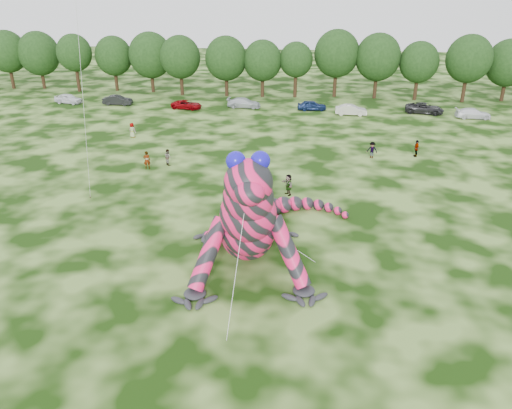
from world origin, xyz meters
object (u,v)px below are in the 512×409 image
object	(u,v)px
inflatable_gecko	(246,194)
car_2	(187,105)
tree_6	(181,65)
car_6	(424,108)
tree_5	(151,62)
tree_14	(507,70)
tree_7	(226,66)
tree_12	(418,71)
tree_2	(40,60)
tree_4	(114,64)
car_4	(312,105)
tree_8	(263,69)
car_0	(68,99)
spectator_4	(132,130)
spectator_3	(416,148)
flying_kite	(76,4)
car_1	(118,100)
car_5	(351,110)
tree_3	(76,63)
tree_10	(336,64)
spectator_5	(288,185)
tree_11	(377,66)
tree_13	(467,69)
spectator_0	(147,160)
tree_9	(296,70)
car_3	(244,103)
spectator_2	(372,150)
car_7	(473,113)
spectator_1	(168,157)

from	to	relation	value
inflatable_gecko	car_2	world-z (taller)	inflatable_gecko
tree_6	car_6	xyz separation A→B (m)	(37.50, -8.01, -4.01)
tree_5	tree_14	xyz separation A→B (m)	(56.59, 0.29, -0.20)
tree_7	tree_12	world-z (taller)	tree_7
tree_2	tree_4	xyz separation A→B (m)	(13.38, -0.05, -0.29)
tree_14	car_4	xyz separation A→B (m)	(-29.41, -10.19, -3.99)
tree_8	tree_12	xyz separation A→B (m)	(24.23, 0.75, 0.01)
car_0	spectator_4	world-z (taller)	spectator_4
car_0	spectator_3	bearing A→B (deg)	-99.89
flying_kite	car_0	xyz separation A→B (m)	(-22.34, 38.82, -15.03)
tree_14	car_1	size ratio (longest dim) A/B	2.15
tree_4	car_5	world-z (taller)	tree_4
tree_3	tree_10	distance (m)	43.14
tree_3	tree_8	world-z (taller)	tree_3
tree_8	spectator_5	xyz separation A→B (m)	(7.14, -40.52, -3.53)
tree_11	tree_13	size ratio (longest dim) A/B	0.99
tree_5	tree_7	bearing A→B (deg)	-7.13
tree_3	tree_4	xyz separation A→B (m)	(6.08, 1.64, -0.19)
tree_2	tree_5	world-z (taller)	tree_5
spectator_0	tree_3	bearing A→B (deg)	-74.55
car_4	tree_12	bearing A→B (deg)	-68.12
tree_14	car_0	world-z (taller)	tree_14
tree_6	tree_9	size ratio (longest dim) A/B	1.09
car_0	car_5	xyz separation A→B (m)	(42.79, -1.81, -0.02)
car_3	spectator_2	world-z (taller)	spectator_2
tree_8	car_5	world-z (taller)	tree_8
tree_3	spectator_5	bearing A→B (deg)	-46.41
spectator_0	tree_10	bearing A→B (deg)	-135.39
tree_3	tree_13	size ratio (longest dim) A/B	0.93
tree_10	tree_12	xyz separation A→B (m)	(12.62, -0.84, -0.77)
car_0	spectator_2	world-z (taller)	spectator_2
tree_3	tree_4	distance (m)	6.30
tree_11	tree_9	bearing A→B (deg)	-176.18
car_1	car_7	bearing A→B (deg)	-94.71
car_7	tree_8	bearing A→B (deg)	70.10
tree_12	car_0	xyz separation A→B (m)	(-53.22, -9.61, -3.75)
car_4	spectator_3	distance (m)	22.96
tree_2	tree_5	bearing A→B (deg)	-0.94
spectator_1	spectator_3	size ratio (longest dim) A/B	0.92
car_0	spectator_4	distance (m)	23.16
tree_3	tree_10	world-z (taller)	tree_10
tree_8	spectator_2	xyz separation A→B (m)	(15.20, -29.34, -3.59)
tree_3	car_3	xyz separation A→B (m)	(29.72, -8.21, -4.00)
spectator_2	tree_11	bearing A→B (deg)	99.89
tree_9	car_7	bearing A→B (deg)	-23.22
tree_3	tree_10	xyz separation A→B (m)	(43.11, 1.51, 0.53)
car_1	car_5	distance (m)	34.92
car_2	spectator_2	world-z (taller)	spectator_2
tree_13	car_6	xyz separation A→B (m)	(-7.19, -8.45, -4.32)
tree_14	flying_kite	bearing A→B (deg)	-131.90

